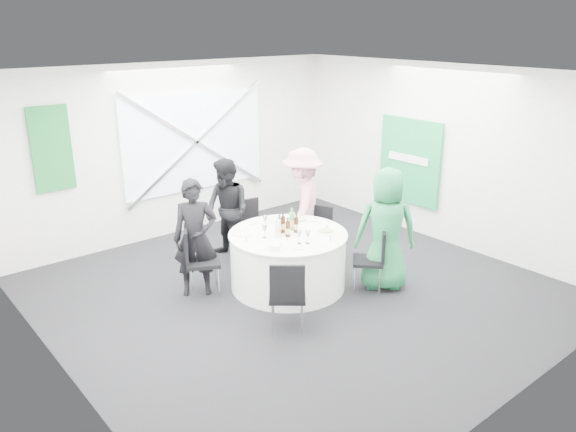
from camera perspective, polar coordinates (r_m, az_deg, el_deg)
floor at (r=7.50m, az=0.99°, el=-7.63°), size 6.00×6.00×0.00m
ceiling at (r=6.72m, az=1.12°, el=14.21°), size 6.00×6.00×0.00m
wall_back at (r=9.39m, az=-11.07°, el=6.63°), size 6.00×0.00×6.00m
wall_front at (r=5.23m, az=23.12°, el=-4.70°), size 6.00×0.00×6.00m
wall_left at (r=5.61m, az=-22.89°, el=-3.08°), size 0.00×6.00×6.00m
wall_right at (r=9.17m, az=15.49°, el=5.99°), size 0.00×6.00×6.00m
window_panel at (r=9.48m, az=-9.40°, el=7.46°), size 2.60×0.03×1.60m
window_brace_a at (r=9.44m, az=-9.27°, el=7.43°), size 2.63×0.05×1.84m
window_brace_b at (r=9.44m, az=-9.27°, el=7.43°), size 2.63×0.05×1.84m
green_banner at (r=8.53m, az=-22.89°, el=6.30°), size 0.55×0.04×1.20m
green_sign at (r=9.51m, az=12.23°, el=5.47°), size 0.05×1.20×1.40m
banquet_table at (r=7.47m, az=0.00°, el=-4.49°), size 1.56×1.56×0.76m
chair_back at (r=8.31m, az=-3.86°, el=-0.95°), size 0.47×0.48×0.90m
chair_back_left at (r=7.29m, az=-9.31°, el=-4.00°), size 0.57×0.57×0.93m
chair_back_right at (r=8.29m, az=3.11°, el=-1.39°), size 0.49×0.49×0.82m
chair_front_right at (r=7.41m, az=8.74°, el=-3.97°), size 0.55×0.55×0.85m
chair_front_left at (r=6.31m, az=-0.07°, el=-7.71°), size 0.58×0.58×0.90m
person_man_back_left at (r=7.25m, az=-9.40°, el=-2.20°), size 0.67×0.60×1.54m
person_man_back at (r=8.23m, az=-6.21°, el=0.52°), size 0.47×0.78×1.53m
person_woman_pink at (r=8.35m, az=1.48°, el=1.33°), size 1.14×1.06×1.65m
person_woman_green at (r=7.41m, az=9.92°, el=-1.35°), size 0.95×0.91×1.64m
plate_back at (r=7.79m, az=-2.71°, el=-0.45°), size 0.29×0.29×0.01m
plate_back_left at (r=7.34m, az=-4.70°, el=-1.75°), size 0.27×0.27×0.01m
plate_back_right at (r=7.76m, az=1.28°, el=-0.44°), size 0.25×0.25×0.04m
plate_front_right at (r=7.36m, az=3.85°, el=-1.60°), size 0.26×0.26×0.04m
plate_front_left at (r=6.87m, az=-1.19°, el=-3.18°), size 0.28×0.28×0.01m
napkin at (r=6.83m, az=-1.33°, el=-3.04°), size 0.21×0.21×0.05m
beer_bottle_a at (r=7.30m, az=-0.88°, el=-1.06°), size 0.06×0.06×0.26m
beer_bottle_b at (r=7.33m, az=-0.52°, el=-0.89°), size 0.06×0.06×0.27m
beer_bottle_c at (r=7.33m, az=0.84°, el=-0.93°), size 0.06×0.06×0.26m
beer_bottle_d at (r=7.18m, az=-0.02°, el=-1.38°), size 0.06×0.06×0.26m
green_water_bottle at (r=7.41m, az=0.39°, el=-0.55°), size 0.08×0.08×0.31m
clear_water_bottle at (r=7.19m, az=-1.03°, el=-1.27°), size 0.08×0.08×0.28m
wine_glass_a at (r=6.95m, az=1.15°, el=-1.86°), size 0.07×0.07×0.17m
wine_glass_b at (r=7.48m, az=-2.35°, el=-0.33°), size 0.07×0.07×0.17m
wine_glass_c at (r=7.15m, az=-2.41°, el=-1.27°), size 0.07×0.07×0.17m
wine_glass_d at (r=6.96m, az=2.02°, el=-1.84°), size 0.07×0.07×0.17m
fork_a at (r=6.84m, az=-1.87°, el=-3.33°), size 0.12×0.12×0.01m
knife_a at (r=6.81m, az=0.98°, el=-3.44°), size 0.12×0.12×0.01m
fork_b at (r=7.74m, az=2.81°, el=-0.61°), size 0.08×0.14×0.01m
knife_b at (r=7.87m, az=0.15°, el=-0.26°), size 0.09×0.14×0.01m
fork_c at (r=7.82m, az=-1.91°, el=-0.41°), size 0.15×0.03×0.01m
knife_c at (r=7.68m, az=-3.39°, el=-0.80°), size 0.15×0.03×0.01m
fork_d at (r=7.16m, az=4.32°, el=-2.32°), size 0.11×0.12×0.01m
knife_d at (r=7.56m, az=4.03°, el=-1.14°), size 0.10×0.13×0.01m
fork_e at (r=7.46m, az=-4.33°, el=-1.42°), size 0.10×0.13×0.01m
knife_e at (r=7.14m, az=-4.27°, el=-2.38°), size 0.10×0.13×0.01m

